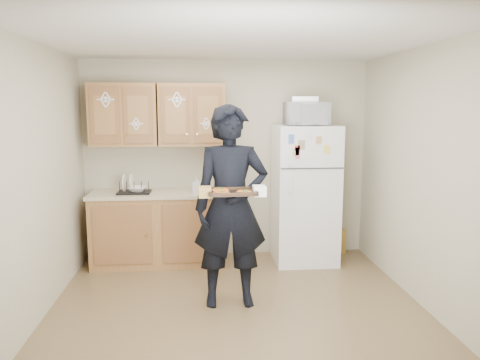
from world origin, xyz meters
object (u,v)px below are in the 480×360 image
baking_tray (232,193)px  dish_rack (134,187)px  person (231,207)px  refrigerator (305,194)px  microwave (307,114)px

baking_tray → dish_rack: size_ratio=1.12×
person → dish_rack: size_ratio=5.08×
person → baking_tray: 0.36m
person → dish_rack: bearing=130.2°
refrigerator → dish_rack: refrigerator is taller
person → baking_tray: person is taller
refrigerator → dish_rack: bearing=-179.7°
microwave → refrigerator: bearing=70.6°
refrigerator → microwave: 0.99m
dish_rack → refrigerator: bearing=0.3°
refrigerator → person: person is taller
refrigerator → baking_tray: size_ratio=3.96×
refrigerator → baking_tray: (-1.01, -1.52, 0.32)m
microwave → person: bearing=-136.0°
microwave → dish_rack: 2.24m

